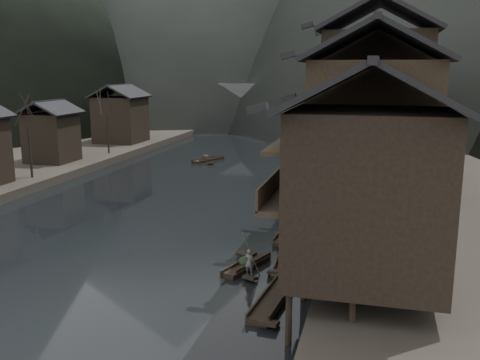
% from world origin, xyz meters
% --- Properties ---
extents(water, '(300.00, 300.00, 0.00)m').
position_xyz_m(water, '(0.00, 0.00, 0.00)').
color(water, black).
rests_on(water, ground).
extents(left_bank, '(40.00, 200.00, 1.20)m').
position_xyz_m(left_bank, '(-35.00, 40.00, 0.60)').
color(left_bank, '#2D2823').
rests_on(left_bank, ground).
extents(stilt_houses, '(9.00, 67.60, 16.96)m').
position_xyz_m(stilt_houses, '(17.28, 19.01, 9.10)').
color(stilt_houses, black).
rests_on(stilt_houses, ground).
extents(left_houses, '(8.10, 53.20, 8.73)m').
position_xyz_m(left_houses, '(-20.50, 20.12, 5.66)').
color(left_houses, black).
rests_on(left_houses, left_bank).
extents(bare_trees, '(3.95, 45.49, 7.90)m').
position_xyz_m(bare_trees, '(-17.00, 10.90, 6.78)').
color(bare_trees, black).
rests_on(bare_trees, left_bank).
extents(moored_sampans, '(3.07, 66.05, 0.47)m').
position_xyz_m(moored_sampans, '(12.22, 24.42, 0.20)').
color(moored_sampans, black).
rests_on(moored_sampans, water).
extents(midriver_boats, '(14.02, 32.48, 0.44)m').
position_xyz_m(midriver_boats, '(1.66, 48.64, 0.20)').
color(midriver_boats, black).
rests_on(midriver_boats, water).
extents(stone_bridge, '(40.00, 6.00, 9.00)m').
position_xyz_m(stone_bridge, '(-0.00, 72.00, 5.11)').
color(stone_bridge, '#4C4C4F').
rests_on(stone_bridge, ground).
extents(hero_sampan, '(2.30, 4.59, 0.43)m').
position_xyz_m(hero_sampan, '(10.14, -1.83, 0.20)').
color(hero_sampan, black).
rests_on(hero_sampan, water).
extents(cargo_heap, '(1.01, 1.32, 0.61)m').
position_xyz_m(cargo_heap, '(10.07, -1.63, 0.73)').
color(cargo_heap, black).
rests_on(cargo_heap, hero_sampan).
extents(boatman, '(0.63, 0.47, 1.60)m').
position_xyz_m(boatman, '(10.68, -3.34, 1.23)').
color(boatman, '#5F5F62').
rests_on(boatman, hero_sampan).
extents(bamboo_pole, '(0.80, 1.97, 3.60)m').
position_xyz_m(bamboo_pole, '(10.88, -3.34, 3.83)').
color(bamboo_pole, '#8C7A51').
rests_on(bamboo_pole, boatman).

